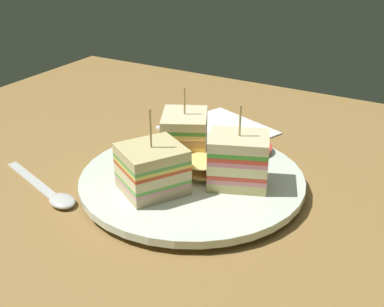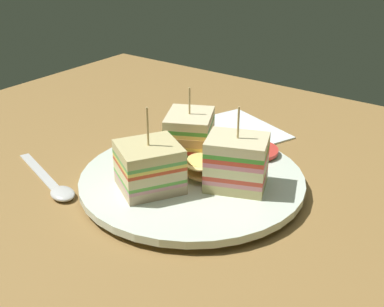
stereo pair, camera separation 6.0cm
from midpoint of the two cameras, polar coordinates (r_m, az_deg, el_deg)
The scene contains 9 objects.
ground_plane at distance 62.58cm, azimuth 2.75°, elevation -4.67°, with size 103.41×85.76×1.80cm, color olive.
plate at distance 61.64cm, azimuth 2.79°, elevation -3.14°, with size 27.30×27.30×1.67cm.
sandwich_wedge_0 at distance 58.20cm, azimuth 7.97°, elevation -1.09°, with size 8.35×7.55×9.84cm.
sandwich_wedge_1 at distance 65.10cm, azimuth 2.35°, elevation 2.02°, with size 8.06×8.62×9.35cm.
sandwich_wedge_2 at distance 57.44cm, azimuth -1.84°, elevation -1.60°, with size 8.91×9.09×9.95cm.
chip_pile at distance 60.72cm, azimuth 4.38°, elevation -1.68°, with size 5.27×7.10×2.32cm.
salad_garnish at distance 67.68cm, azimuth 9.89°, elevation 0.42°, with size 6.67×5.09×1.48cm.
spoon at distance 62.84cm, azimuth -12.50°, elevation -3.81°, with size 15.71×6.99×1.00cm.
napkin at distance 77.89cm, azimuth 6.60°, elevation 2.50°, with size 14.20×13.64×0.50cm, color white.
Camera 2 is at (-31.92, 43.69, 30.69)cm, focal length 47.20 mm.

